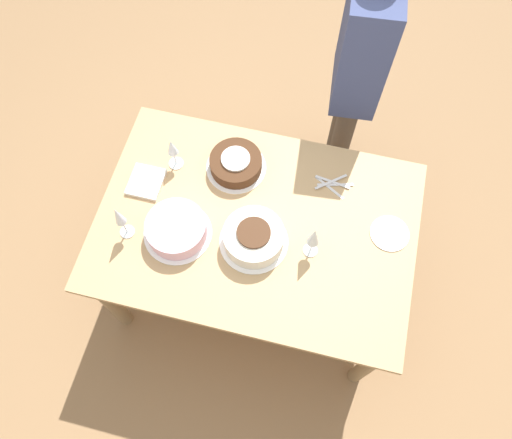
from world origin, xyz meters
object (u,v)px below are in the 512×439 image
at_px(cake_center_white, 254,238).
at_px(wine_glass_far, 172,149).
at_px(cake_front_chocolate, 236,164).
at_px(wine_glass_near, 119,217).
at_px(person_cutting, 359,62).
at_px(cake_back_decorated, 177,229).
at_px(wine_glass_extra, 314,237).

distance_m(cake_center_white, wine_glass_far, 0.56).
distance_m(cake_center_white, cake_front_chocolate, 0.39).
distance_m(cake_center_white, wine_glass_near, 0.58).
bearing_deg(person_cutting, cake_center_white, -22.03).
relative_size(cake_front_chocolate, person_cutting, 0.18).
relative_size(cake_center_white, wine_glass_far, 1.60).
relative_size(wine_glass_near, wine_glass_far, 1.22).
bearing_deg(cake_center_white, wine_glass_near, 8.95).
relative_size(cake_back_decorated, person_cutting, 0.20).
height_order(wine_glass_near, wine_glass_extra, wine_glass_near).
xyz_separation_m(cake_back_decorated, person_cutting, (-0.63, -0.99, 0.16)).
xyz_separation_m(wine_glass_near, wine_glass_far, (-0.10, -0.39, -0.03)).
height_order(cake_center_white, wine_glass_far, wine_glass_far).
bearing_deg(cake_back_decorated, person_cutting, -122.51).
bearing_deg(wine_glass_extra, wine_glass_near, 7.57).
bearing_deg(cake_center_white, cake_front_chocolate, -63.67).
height_order(cake_back_decorated, wine_glass_near, wine_glass_near).
bearing_deg(cake_front_chocolate, wine_glass_far, 9.25).
relative_size(wine_glass_far, wine_glass_extra, 0.87).
bearing_deg(wine_glass_near, person_cutting, -129.47).
bearing_deg(wine_glass_far, person_cutting, -139.40).
xyz_separation_m(cake_back_decorated, wine_glass_near, (0.22, 0.05, 0.11)).
bearing_deg(cake_front_chocolate, wine_glass_extra, 142.11).
bearing_deg(person_cutting, wine_glass_near, -44.52).
bearing_deg(wine_glass_far, cake_center_white, 146.38).
bearing_deg(cake_back_decorated, cake_center_white, -173.06).
bearing_deg(cake_front_chocolate, person_cutting, -127.90).
bearing_deg(person_cutting, wine_glass_extra, -7.30).
bearing_deg(wine_glass_extra, cake_front_chocolate, -37.89).
bearing_deg(wine_glass_extra, wine_glass_far, -21.87).
bearing_deg(cake_center_white, wine_glass_extra, -175.55).
height_order(wine_glass_near, wine_glass_far, wine_glass_near).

